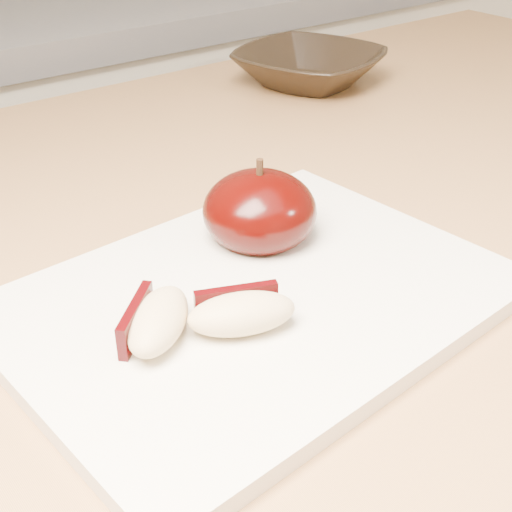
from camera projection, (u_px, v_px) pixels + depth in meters
cutting_board at (256, 299)px, 0.43m from camera, size 0.31×0.24×0.01m
apple_half at (260, 211)px, 0.48m from camera, size 0.10×0.10×0.06m
apple_wedge_a at (156, 320)px, 0.39m from camera, size 0.06×0.06×0.02m
apple_wedge_b at (241, 312)px, 0.39m from camera, size 0.07×0.05×0.02m
bowl at (309, 67)px, 0.81m from camera, size 0.20×0.20×0.04m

